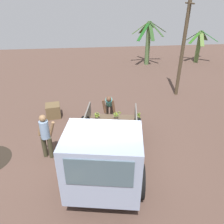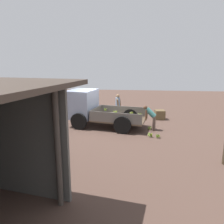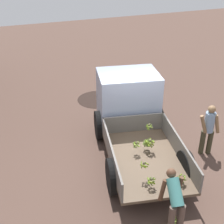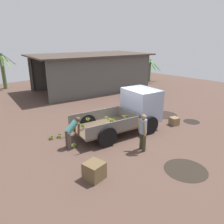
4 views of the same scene
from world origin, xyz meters
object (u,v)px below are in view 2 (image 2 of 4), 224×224
(cargo_truck, at_px, (89,107))
(person_worker_loading, at_px, (151,116))
(banana_bunch_on_ground_0, at_px, (150,135))
(person_foreground_visitor, at_px, (118,105))
(banana_bunch_on_ground_1, at_px, (158,136))
(banana_bunch_on_ground_2, at_px, (150,128))
(wooden_crate_0, at_px, (160,115))
(wooden_crate_1, at_px, (63,116))

(cargo_truck, xyz_separation_m, person_worker_loading, (-3.65, 0.50, -0.32))
(banana_bunch_on_ground_0, bearing_deg, person_foreground_visitor, -61.07)
(person_worker_loading, xyz_separation_m, banana_bunch_on_ground_1, (-0.31, 1.38, -0.69))
(banana_bunch_on_ground_0, distance_m, banana_bunch_on_ground_2, 1.35)
(banana_bunch_on_ground_0, xyz_separation_m, banana_bunch_on_ground_1, (-0.38, 0.08, -0.01))
(person_worker_loading, height_order, banana_bunch_on_ground_2, person_worker_loading)
(wooden_crate_0, bearing_deg, person_foreground_visitor, 3.22)
(cargo_truck, height_order, wooden_crate_0, cargo_truck)
(person_foreground_visitor, relative_size, banana_bunch_on_ground_0, 6.00)
(banana_bunch_on_ground_0, relative_size, banana_bunch_on_ground_2, 1.16)
(person_worker_loading, height_order, banana_bunch_on_ground_0, person_worker_loading)
(banana_bunch_on_ground_2, relative_size, wooden_crate_1, 0.54)
(cargo_truck, relative_size, banana_bunch_on_ground_2, 20.06)
(person_worker_loading, bearing_deg, wooden_crate_1, -8.01)
(person_foreground_visitor, distance_m, banana_bunch_on_ground_0, 4.25)
(person_worker_loading, relative_size, wooden_crate_0, 2.19)
(banana_bunch_on_ground_0, height_order, wooden_crate_0, wooden_crate_0)
(wooden_crate_1, bearing_deg, person_foreground_visitor, -169.80)
(banana_bunch_on_ground_2, distance_m, wooden_crate_0, 2.60)
(cargo_truck, height_order, person_foreground_visitor, cargo_truck)
(cargo_truck, bearing_deg, person_foreground_visitor, -119.53)
(wooden_crate_1, bearing_deg, wooden_crate_0, -172.82)
(person_foreground_visitor, distance_m, wooden_crate_0, 2.91)
(wooden_crate_0, bearing_deg, banana_bunch_on_ground_1, 83.55)
(person_foreground_visitor, xyz_separation_m, banana_bunch_on_ground_2, (-2.06, 2.31, -0.83))
(banana_bunch_on_ground_1, relative_size, banana_bunch_on_ground_2, 0.99)
(banana_bunch_on_ground_1, bearing_deg, person_foreground_visitor, -57.28)
(cargo_truck, height_order, person_worker_loading, cargo_truck)
(person_foreground_visitor, relative_size, wooden_crate_1, 3.72)
(person_foreground_visitor, height_order, banana_bunch_on_ground_1, person_foreground_visitor)
(banana_bunch_on_ground_2, xyz_separation_m, wooden_crate_0, (-0.78, -2.47, 0.21))
(banana_bunch_on_ground_1, xyz_separation_m, wooden_crate_1, (6.05, -3.08, 0.10))
(cargo_truck, xyz_separation_m, person_foreground_visitor, (-1.56, -1.86, -0.20))
(cargo_truck, distance_m, person_foreground_visitor, 2.44)
(person_worker_loading, height_order, banana_bunch_on_ground_1, person_worker_loading)
(person_foreground_visitor, relative_size, banana_bunch_on_ground_2, 6.95)
(wooden_crate_1, bearing_deg, banana_bunch_on_ground_1, 153.05)
(person_foreground_visitor, height_order, person_worker_loading, person_foreground_visitor)
(banana_bunch_on_ground_2, xyz_separation_m, wooden_crate_1, (5.71, -1.65, 0.12))
(person_foreground_visitor, xyz_separation_m, banana_bunch_on_ground_1, (-2.40, 3.73, -0.81))
(person_foreground_visitor, distance_m, wooden_crate_1, 3.78)
(cargo_truck, distance_m, banana_bunch_on_ground_2, 3.79)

